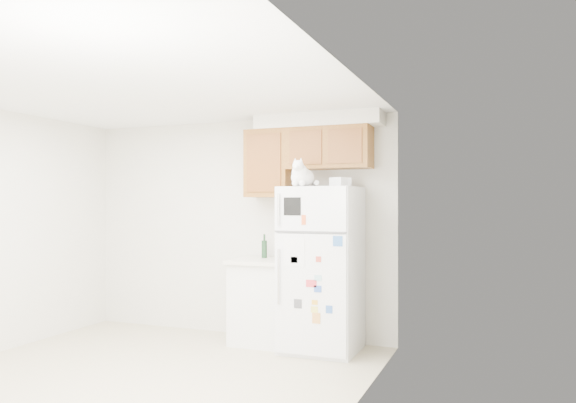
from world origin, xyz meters
The scene contains 9 objects.
ground_plane centered at (0.00, 0.00, -0.01)m, with size 3.80×4.00×0.01m, color #B4A68B.
room_shell centered at (0.12, 0.24, 1.67)m, with size 3.84×4.04×2.52m.
refrigerator centered at (1.18, 1.61, 0.85)m, with size 0.76×0.78×1.70m.
base_counter centered at (0.49, 1.68, 0.46)m, with size 0.64×0.64×0.92m.
cat centered at (1.05, 1.36, 1.81)m, with size 0.28×0.40×0.29m.
storage_box_back centered at (1.36, 1.77, 1.75)m, with size 0.18×0.13×0.10m, color white.
storage_box_front centered at (1.40, 1.49, 1.74)m, with size 0.15×0.11×0.09m, color white.
bottle_green centered at (0.44, 1.80, 1.05)m, with size 0.06×0.06×0.27m, color #19381E, non-canonical shape.
bottle_amber centered at (0.58, 1.87, 1.06)m, with size 0.06×0.06×0.27m, color #593814, non-canonical shape.
Camera 1 is at (2.96, -3.95, 1.52)m, focal length 35.00 mm.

